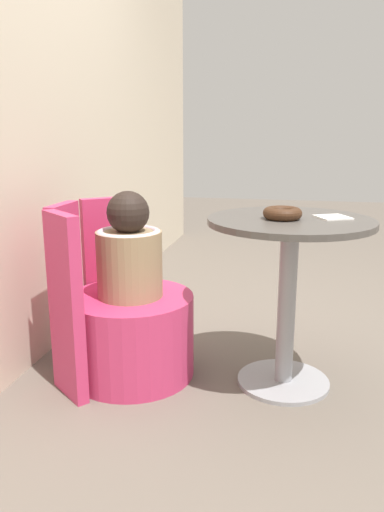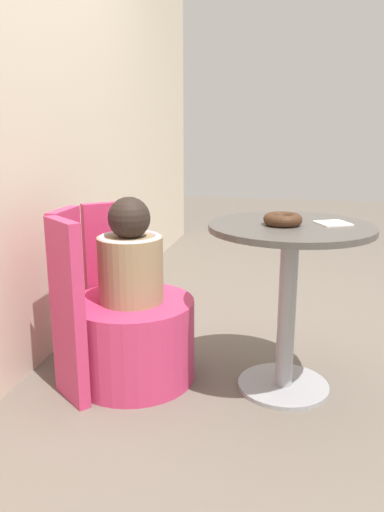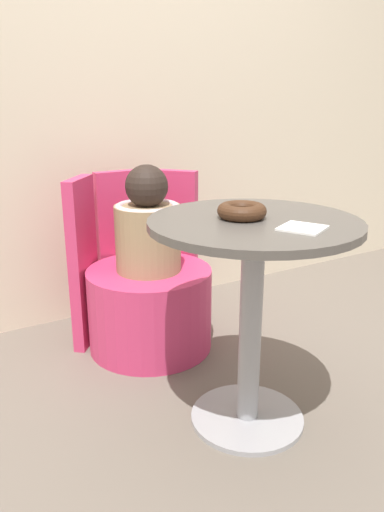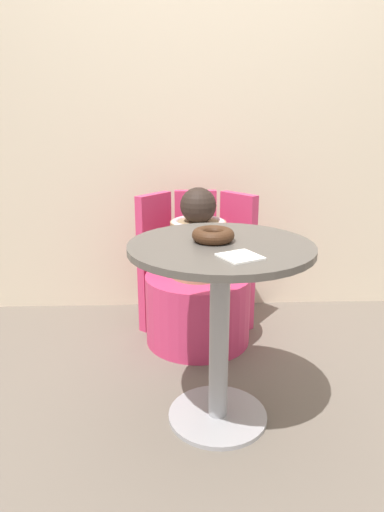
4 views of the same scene
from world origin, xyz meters
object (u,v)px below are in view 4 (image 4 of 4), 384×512
Objects in this scene: round_table at (220,296)px; child_figure at (198,239)px; donut at (213,235)px; tub_chair at (198,308)px.

child_figure is (-0.05, 0.66, 0.04)m from round_table.
child_figure reaches higher than donut.
donut reaches higher than round_table.
tub_chair is (-0.05, 0.66, -0.34)m from round_table.
child_figure is at bearing 93.91° from round_table.
round_table is at bearing -52.98° from donut.
tub_chair is 1.20× the size of child_figure.
donut is (0.02, -0.63, 0.18)m from child_figure.
donut is at bearing -88.15° from tub_chair.
child_figure reaches higher than tub_chair.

